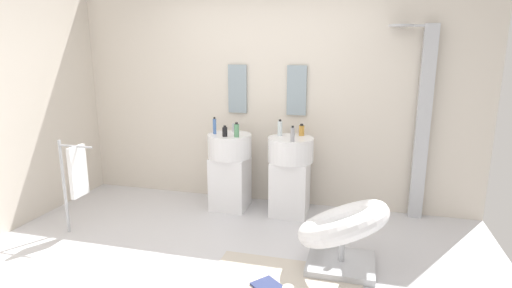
{
  "coord_description": "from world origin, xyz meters",
  "views": [
    {
      "loc": [
        1.08,
        -2.93,
        1.79
      ],
      "look_at": [
        0.15,
        0.55,
        0.95
      ],
      "focal_mm": 28.26,
      "sensor_mm": 36.0,
      "label": 1
    }
  ],
  "objects_px": {
    "shower_column": "(422,120)",
    "lounge_chair": "(342,229)",
    "towel_rack": "(76,173)",
    "soap_bottle_blue": "(215,126)",
    "soap_bottle_clear": "(280,128)",
    "pedestal_sink_right": "(290,173)",
    "soap_bottle_amber": "(302,130)",
    "soap_bottle_grey": "(293,134)",
    "magazine_navy": "(267,286)",
    "soap_bottle_black": "(225,132)",
    "pedestal_sink_left": "(230,168)",
    "soap_bottle_green": "(237,130)"
  },
  "relations": [
    {
      "from": "lounge_chair",
      "to": "magazine_navy",
      "type": "bearing_deg",
      "value": -138.53
    },
    {
      "from": "magazine_navy",
      "to": "pedestal_sink_right",
      "type": "bearing_deg",
      "value": 133.77
    },
    {
      "from": "towel_rack",
      "to": "magazine_navy",
      "type": "distance_m",
      "value": 2.16
    },
    {
      "from": "pedestal_sink_right",
      "to": "soap_bottle_blue",
      "type": "relative_size",
      "value": 5.11
    },
    {
      "from": "soap_bottle_green",
      "to": "soap_bottle_blue",
      "type": "xyz_separation_m",
      "value": [
        -0.29,
        0.1,
        0.01
      ]
    },
    {
      "from": "pedestal_sink_right",
      "to": "soap_bottle_blue",
      "type": "xyz_separation_m",
      "value": [
        -0.87,
        -0.01,
        0.48
      ]
    },
    {
      "from": "soap_bottle_amber",
      "to": "soap_bottle_grey",
      "type": "relative_size",
      "value": 0.79
    },
    {
      "from": "soap_bottle_black",
      "to": "soap_bottle_clear",
      "type": "bearing_deg",
      "value": 19.25
    },
    {
      "from": "pedestal_sink_left",
      "to": "lounge_chair",
      "type": "xyz_separation_m",
      "value": [
        1.32,
        -1.03,
        -0.13
      ]
    },
    {
      "from": "shower_column",
      "to": "towel_rack",
      "type": "distance_m",
      "value": 3.53
    },
    {
      "from": "pedestal_sink_left",
      "to": "soap_bottle_amber",
      "type": "bearing_deg",
      "value": 10.31
    },
    {
      "from": "pedestal_sink_right",
      "to": "soap_bottle_clear",
      "type": "bearing_deg",
      "value": 150.59
    },
    {
      "from": "shower_column",
      "to": "soap_bottle_blue",
      "type": "bearing_deg",
      "value": -172.8
    },
    {
      "from": "shower_column",
      "to": "towel_rack",
      "type": "height_order",
      "value": "shower_column"
    },
    {
      "from": "pedestal_sink_right",
      "to": "soap_bottle_amber",
      "type": "distance_m",
      "value": 0.48
    },
    {
      "from": "soap_bottle_green",
      "to": "towel_rack",
      "type": "bearing_deg",
      "value": -145.35
    },
    {
      "from": "soap_bottle_blue",
      "to": "pedestal_sink_left",
      "type": "bearing_deg",
      "value": 4.5
    },
    {
      "from": "magazine_navy",
      "to": "soap_bottle_black",
      "type": "height_order",
      "value": "soap_bottle_black"
    },
    {
      "from": "magazine_navy",
      "to": "soap_bottle_black",
      "type": "bearing_deg",
      "value": 160.51
    },
    {
      "from": "soap_bottle_blue",
      "to": "soap_bottle_grey",
      "type": "xyz_separation_m",
      "value": [
        0.92,
        -0.17,
        -0.01
      ]
    },
    {
      "from": "lounge_chair",
      "to": "towel_rack",
      "type": "height_order",
      "value": "towel_rack"
    },
    {
      "from": "pedestal_sink_right",
      "to": "magazine_navy",
      "type": "height_order",
      "value": "pedestal_sink_right"
    },
    {
      "from": "pedestal_sink_right",
      "to": "soap_bottle_green",
      "type": "bearing_deg",
      "value": -168.72
    },
    {
      "from": "magazine_navy",
      "to": "towel_rack",
      "type": "bearing_deg",
      "value": -152.6
    },
    {
      "from": "towel_rack",
      "to": "soap_bottle_blue",
      "type": "distance_m",
      "value": 1.51
    },
    {
      "from": "towel_rack",
      "to": "soap_bottle_grey",
      "type": "height_order",
      "value": "soap_bottle_grey"
    },
    {
      "from": "shower_column",
      "to": "soap_bottle_amber",
      "type": "xyz_separation_m",
      "value": [
        -1.24,
        -0.12,
        -0.15
      ]
    },
    {
      "from": "soap_bottle_clear",
      "to": "lounge_chair",
      "type": "bearing_deg",
      "value": -55.28
    },
    {
      "from": "soap_bottle_black",
      "to": "soap_bottle_amber",
      "type": "height_order",
      "value": "soap_bottle_amber"
    },
    {
      "from": "pedestal_sink_left",
      "to": "soap_bottle_amber",
      "type": "distance_m",
      "value": 0.92
    },
    {
      "from": "pedestal_sink_left",
      "to": "magazine_navy",
      "type": "height_order",
      "value": "pedestal_sink_left"
    },
    {
      "from": "lounge_chair",
      "to": "soap_bottle_amber",
      "type": "height_order",
      "value": "soap_bottle_amber"
    },
    {
      "from": "shower_column",
      "to": "lounge_chair",
      "type": "distance_m",
      "value": 1.64
    },
    {
      "from": "pedestal_sink_right",
      "to": "soap_bottle_black",
      "type": "height_order",
      "value": "soap_bottle_black"
    },
    {
      "from": "towel_rack",
      "to": "soap_bottle_blue",
      "type": "height_order",
      "value": "soap_bottle_blue"
    },
    {
      "from": "lounge_chair",
      "to": "soap_bottle_amber",
      "type": "relative_size",
      "value": 7.74
    },
    {
      "from": "shower_column",
      "to": "magazine_navy",
      "type": "relative_size",
      "value": 9.83
    },
    {
      "from": "shower_column",
      "to": "towel_rack",
      "type": "xyz_separation_m",
      "value": [
        -3.25,
        -1.31,
        -0.45
      ]
    },
    {
      "from": "soap_bottle_black",
      "to": "soap_bottle_blue",
      "type": "distance_m",
      "value": 0.2
    },
    {
      "from": "magazine_navy",
      "to": "soap_bottle_amber",
      "type": "bearing_deg",
      "value": 130.21
    },
    {
      "from": "pedestal_sink_left",
      "to": "lounge_chair",
      "type": "height_order",
      "value": "pedestal_sink_left"
    },
    {
      "from": "magazine_navy",
      "to": "soap_bottle_clear",
      "type": "relative_size",
      "value": 1.15
    },
    {
      "from": "pedestal_sink_left",
      "to": "soap_bottle_clear",
      "type": "height_order",
      "value": "soap_bottle_clear"
    },
    {
      "from": "lounge_chair",
      "to": "soap_bottle_clear",
      "type": "height_order",
      "value": "soap_bottle_clear"
    },
    {
      "from": "pedestal_sink_left",
      "to": "shower_column",
      "type": "distance_m",
      "value": 2.14
    },
    {
      "from": "towel_rack",
      "to": "soap_bottle_amber",
      "type": "height_order",
      "value": "soap_bottle_amber"
    },
    {
      "from": "soap_bottle_clear",
      "to": "soap_bottle_blue",
      "type": "distance_m",
      "value": 0.74
    },
    {
      "from": "pedestal_sink_right",
      "to": "soap_bottle_amber",
      "type": "xyz_separation_m",
      "value": [
        0.09,
        0.14,
        0.45
      ]
    },
    {
      "from": "magazine_navy",
      "to": "soap_bottle_grey",
      "type": "height_order",
      "value": "soap_bottle_grey"
    },
    {
      "from": "lounge_chair",
      "to": "soap_bottle_blue",
      "type": "xyz_separation_m",
      "value": [
        -1.5,
        1.01,
        0.61
      ]
    }
  ]
}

